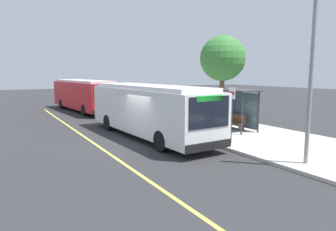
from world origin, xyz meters
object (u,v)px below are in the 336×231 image
object	(u,v)px
transit_bus_main	(149,109)
transit_bus_second	(84,94)
pedestrian_commuter	(216,119)
waiting_bench	(234,122)
route_sign_post	(232,107)

from	to	relation	value
transit_bus_main	transit_bus_second	size ratio (longest dim) A/B	0.95
pedestrian_commuter	waiting_bench	bearing A→B (deg)	113.08
waiting_bench	pedestrian_commuter	bearing A→B (deg)	-66.92
transit_bus_second	route_sign_post	distance (m)	18.05
transit_bus_main	transit_bus_second	bearing A→B (deg)	-179.63
transit_bus_main	transit_bus_second	distance (m)	13.79
transit_bus_main	waiting_bench	world-z (taller)	transit_bus_main
route_sign_post	pedestrian_commuter	world-z (taller)	route_sign_post
transit_bus_main	pedestrian_commuter	bearing A→B (deg)	54.09
transit_bus_second	route_sign_post	xyz separation A→B (m)	(17.85, 2.64, 0.34)
transit_bus_main	transit_bus_second	world-z (taller)	same
route_sign_post	pedestrian_commuter	bearing A→B (deg)	164.49
transit_bus_main	pedestrian_commuter	distance (m)	3.81
transit_bus_main	waiting_bench	size ratio (longest dim) A/B	6.71
route_sign_post	transit_bus_second	bearing A→B (deg)	-171.60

